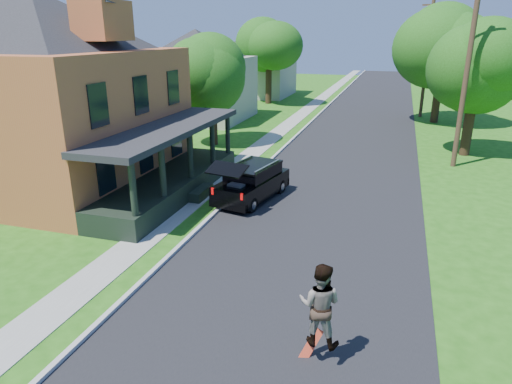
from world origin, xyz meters
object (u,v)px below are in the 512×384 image
(black_suv, at_px, (252,182))
(skateboarder, at_px, (320,305))
(utility_pole_near, at_px, (467,69))
(tree_right_near, at_px, (477,64))

(black_suv, xyz_separation_m, skateboarder, (4.57, -9.48, 0.65))
(black_suv, height_order, skateboarder, skateboarder)
(utility_pole_near, bearing_deg, skateboarder, -115.09)
(black_suv, relative_size, tree_right_near, 0.59)
(tree_right_near, height_order, utility_pole_near, utility_pole_near)
(black_suv, relative_size, utility_pole_near, 0.47)
(skateboarder, relative_size, tree_right_near, 0.24)
(skateboarder, relative_size, utility_pole_near, 0.19)
(black_suv, bearing_deg, skateboarder, -52.79)
(skateboarder, xyz_separation_m, tree_right_near, (5.20, 20.63, 3.83))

